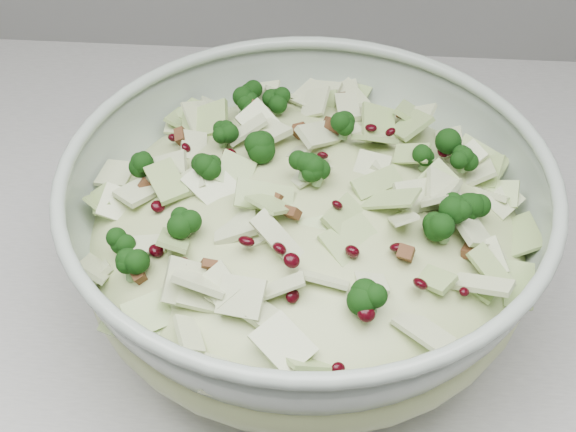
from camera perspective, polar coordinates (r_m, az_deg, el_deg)
name	(u,v)px	position (r m, az deg, el deg)	size (l,w,h in m)	color
mixing_bowl	(307,238)	(0.59, 1.33, -1.58)	(0.46, 0.46, 0.14)	#A1B1A3
salad	(307,216)	(0.58, 1.36, 0.00)	(0.44, 0.44, 0.14)	#B9BF82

